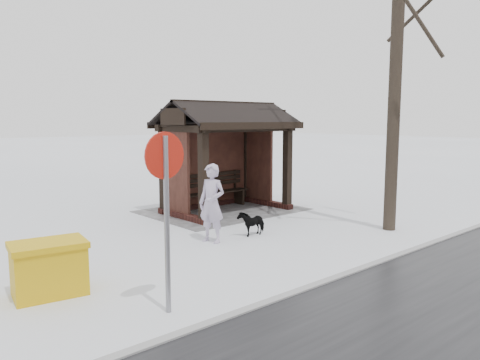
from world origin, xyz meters
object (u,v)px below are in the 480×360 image
(pedestrian, at_px, (212,203))
(dog, at_px, (252,223))
(road_sign, at_px, (165,184))
(bus_shelter, at_px, (223,135))
(grit_bin, at_px, (49,268))

(pedestrian, distance_m, dog, 1.19)
(pedestrian, relative_size, dog, 2.52)
(pedestrian, height_order, dog, pedestrian)
(dog, height_order, road_sign, road_sign)
(bus_shelter, height_order, pedestrian, bus_shelter)
(bus_shelter, bearing_deg, dog, 63.27)
(bus_shelter, distance_m, dog, 3.45)
(grit_bin, bearing_deg, road_sign, 129.18)
(bus_shelter, relative_size, dog, 5.42)
(pedestrian, bearing_deg, grit_bin, -94.57)
(dog, relative_size, grit_bin, 0.58)
(bus_shelter, distance_m, grit_bin, 7.08)
(road_sign, bearing_deg, grit_bin, -65.28)
(bus_shelter, xyz_separation_m, dog, (1.30, 2.58, -1.88))
(grit_bin, height_order, road_sign, road_sign)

